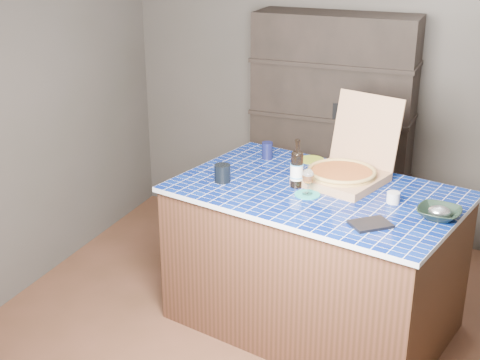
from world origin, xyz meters
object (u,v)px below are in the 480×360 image
at_px(pizza_box, 344,171).
at_px(wine_glass, 308,177).
at_px(dvd_case, 370,224).
at_px(mead_bottle, 297,168).
at_px(bowl, 439,213).
at_px(kitchen_island, 314,258).

distance_m(pizza_box, wine_glass, 0.33).
distance_m(wine_glass, dvd_case, 0.52).
bearing_deg(pizza_box, mead_bottle, -123.78).
relative_size(wine_glass, bowl, 0.68).
relative_size(pizza_box, mead_bottle, 2.21).
bearing_deg(mead_bottle, bowl, -9.39).
xyz_separation_m(kitchen_island, wine_glass, (-0.03, -0.10, 0.57)).
bearing_deg(wine_glass, pizza_box, 64.19).
distance_m(mead_bottle, bowl, 0.87).
bearing_deg(pizza_box, kitchen_island, -102.36).
height_order(wine_glass, bowl, wine_glass).
bearing_deg(dvd_case, kitchen_island, -174.60).
relative_size(kitchen_island, wine_glass, 11.81).
distance_m(pizza_box, bowl, 0.70).
xyz_separation_m(kitchen_island, bowl, (0.72, -0.14, 0.49)).
bearing_deg(dvd_case, mead_bottle, -166.84).
height_order(dvd_case, bowl, bowl).
bearing_deg(bowl, dvd_case, -143.97).
relative_size(pizza_box, dvd_case, 3.20).
xyz_separation_m(wine_glass, bowl, (0.75, -0.04, -0.08)).
height_order(pizza_box, bowl, pizza_box).
relative_size(pizza_box, wine_glass, 4.20).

